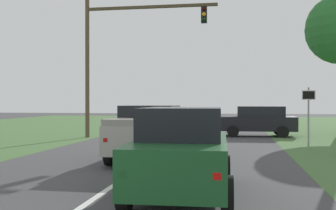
% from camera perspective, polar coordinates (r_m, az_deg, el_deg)
% --- Properties ---
extents(ground_plane, '(120.00, 120.00, 0.00)m').
position_cam_1_polar(ground_plane, '(14.79, -2.09, -7.52)').
color(ground_plane, '#424244').
extents(red_suv_near, '(2.22, 4.59, 1.92)m').
position_cam_1_polar(red_suv_near, '(8.89, 2.09, -6.26)').
color(red_suv_near, '#194C23').
rests_on(red_suv_near, ground_plane).
extents(pickup_truck_lead, '(2.34, 5.40, 1.92)m').
position_cam_1_polar(pickup_truck_lead, '(14.44, -2.35, -3.75)').
color(pickup_truck_lead, '#B7B2A8').
rests_on(pickup_truck_lead, ground_plane).
extents(traffic_light, '(7.65, 0.40, 8.03)m').
position_cam_1_polar(traffic_light, '(23.59, -6.83, 8.31)').
color(traffic_light, brown).
rests_on(traffic_light, ground_plane).
extents(keep_moving_sign, '(0.60, 0.09, 2.72)m').
position_cam_1_polar(keep_moving_sign, '(19.53, 19.16, -0.54)').
color(keep_moving_sign, gray).
rests_on(keep_moving_sign, ground_plane).
extents(crossing_suv_far, '(4.59, 2.17, 1.80)m').
position_cam_1_polar(crossing_suv_far, '(24.95, 12.49, -2.16)').
color(crossing_suv_far, black).
rests_on(crossing_suv_far, ground_plane).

